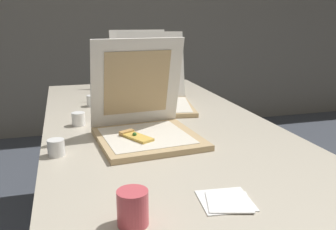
# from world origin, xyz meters

# --- Properties ---
(wall_back) EXTENTS (10.00, 0.10, 2.60)m
(wall_back) POSITION_xyz_m (0.00, 2.87, 1.30)
(wall_back) COLOR gray
(wall_back) RESTS_ON ground
(table) EXTENTS (1.00, 2.03, 0.74)m
(table) POSITION_xyz_m (0.00, 0.56, 0.70)
(table) COLOR #BCB29E
(table) RESTS_ON ground
(pizza_box_front) EXTENTS (0.41, 0.41, 0.39)m
(pizza_box_front) POSITION_xyz_m (-0.10, 0.30, 0.80)
(pizza_box_front) COLOR tan
(pizza_box_front) RESTS_ON table
(pizza_box_middle) EXTENTS (0.45, 0.54, 0.38)m
(pizza_box_middle) POSITION_xyz_m (0.06, 0.80, 0.80)
(pizza_box_middle) COLOR tan
(pizza_box_middle) RESTS_ON table
(pizza_box_back) EXTENTS (0.39, 0.52, 0.38)m
(pizza_box_back) POSITION_xyz_m (0.09, 1.18, 0.80)
(pizza_box_back) COLOR tan
(pizza_box_back) RESTS_ON table
(cup_white_near_left) EXTENTS (0.06, 0.06, 0.06)m
(cup_white_near_left) POSITION_xyz_m (-0.44, 0.21, 0.77)
(cup_white_near_left) COLOR white
(cup_white_near_left) RESTS_ON table
(cup_white_far) EXTENTS (0.06, 0.06, 0.06)m
(cup_white_far) POSITION_xyz_m (-0.26, 0.91, 0.77)
(cup_white_far) COLOR white
(cup_white_far) RESTS_ON table
(cup_white_mid) EXTENTS (0.06, 0.06, 0.06)m
(cup_white_mid) POSITION_xyz_m (-0.35, 0.56, 0.77)
(cup_white_mid) COLOR white
(cup_white_mid) RESTS_ON table
(cup_printed_front) EXTENTS (0.07, 0.07, 0.09)m
(cup_printed_front) POSITION_xyz_m (-0.27, -0.30, 0.79)
(cup_printed_front) COLOR #D14C56
(cup_printed_front) RESTS_ON table
(napkin_pile) EXTENTS (0.15, 0.16, 0.01)m
(napkin_pile) POSITION_xyz_m (-0.01, -0.26, 0.75)
(napkin_pile) COLOR white
(napkin_pile) RESTS_ON table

